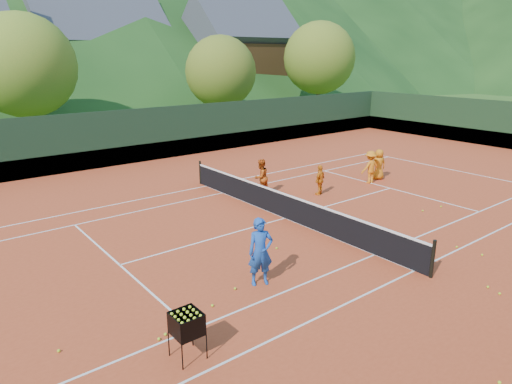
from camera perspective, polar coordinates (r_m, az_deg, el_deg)
ground at (r=17.04m, az=3.66°, el=-3.34°), size 400.00×400.00×0.00m
clay_court at (r=17.04m, az=3.66°, el=-3.31°), size 40.00×24.00×0.02m
coach at (r=11.97m, az=0.57°, el=-7.49°), size 0.79×0.66×1.84m
student_a at (r=19.59m, az=0.62°, el=1.86°), size 0.86×0.73×1.57m
student_b at (r=19.85m, az=8.00°, el=1.52°), size 0.84×0.56×1.32m
student_c at (r=22.89m, az=15.09°, el=3.35°), size 0.85×0.72×1.48m
student_d at (r=22.11m, az=14.09°, el=3.04°), size 1.05×0.68×1.54m
tennis_ball_0 at (r=10.41m, az=-12.04°, el=-17.53°), size 0.07×0.07×0.07m
tennis_ball_1 at (r=15.50m, az=26.42°, el=-7.06°), size 0.07×0.07×0.07m
tennis_ball_3 at (r=12.08m, az=-2.63°, el=-11.97°), size 0.07×0.07×0.07m
tennis_ball_5 at (r=19.61m, az=22.12°, el=-1.69°), size 0.07×0.07×0.07m
tennis_ball_6 at (r=18.84m, az=20.11°, el=-2.21°), size 0.07×0.07×0.07m
tennis_ball_7 at (r=10.67m, az=-23.43°, el=-17.75°), size 0.07×0.07×0.07m
tennis_ball_8 at (r=13.57m, az=27.00°, el=-10.53°), size 0.07×0.07×0.07m
tennis_ball_9 at (r=13.36m, az=28.16°, el=-11.13°), size 0.07×0.07×0.07m
tennis_ball_11 at (r=14.38m, az=2.59°, el=-7.03°), size 0.07×0.07×0.07m
tennis_ball_12 at (r=16.13m, az=14.75°, el=-4.88°), size 0.07×0.07×0.07m
tennis_ball_13 at (r=12.88m, az=-0.39°, el=-10.00°), size 0.07×0.07×0.07m
tennis_ball_15 at (r=10.53m, az=-11.26°, el=-17.05°), size 0.07×0.07×0.07m
tennis_ball_16 at (r=11.39m, az=-5.47°, el=-13.95°), size 0.07×0.07×0.07m
tennis_ball_17 at (r=15.78m, az=23.79°, el=-6.30°), size 0.07×0.07×0.07m
tennis_ball_18 at (r=10.18m, az=28.15°, el=-20.26°), size 0.07×0.07×0.07m
court_lines at (r=17.04m, az=3.66°, el=-3.27°), size 23.83×11.03×0.00m
tennis_net at (r=16.87m, az=3.69°, el=-1.68°), size 0.10×12.07×1.10m
perimeter_fence at (r=16.65m, az=3.74°, el=0.76°), size 40.40×24.24×3.00m
ball_hopper at (r=9.45m, az=-8.67°, el=-16.07°), size 0.57×0.57×1.00m
chalet_mid at (r=48.85m, az=-18.77°, el=14.95°), size 12.65×8.82×11.45m
chalet_right at (r=51.94m, az=-1.96°, el=16.15°), size 11.50×8.82×11.91m
tree_b at (r=32.60m, az=-27.09°, el=13.88°), size 6.40×6.40×8.40m
tree_c at (r=37.21m, az=-4.43°, el=14.75°), size 5.60×5.60×7.35m
tree_d at (r=45.68m, az=7.92°, el=16.25°), size 6.80×6.80×8.93m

